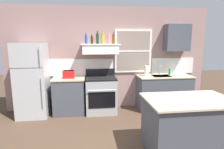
{
  "coord_description": "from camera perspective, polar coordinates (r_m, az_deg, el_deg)",
  "views": [
    {
      "loc": [
        -0.54,
        -2.68,
        1.81
      ],
      "look_at": [
        -0.05,
        1.2,
        1.1
      ],
      "focal_mm": 29.43,
      "sensor_mm": 36.0,
      "label": 1
    }
  ],
  "objects": [
    {
      "name": "back_wall",
      "position": [
        4.96,
        -0.57,
        5.0
      ],
      "size": [
        5.4,
        0.11,
        2.7
      ],
      "color": "gray",
      "rests_on": "ground_plane"
    },
    {
      "name": "kitchen_island",
      "position": [
        3.33,
        22.48,
        -14.45
      ],
      "size": [
        1.4,
        0.9,
        0.91
      ],
      "color": "#474C56",
      "rests_on": "ground_plane"
    },
    {
      "name": "refrigerator",
      "position": [
        4.81,
        -23.5,
        -1.65
      ],
      "size": [
        0.7,
        0.72,
        1.77
      ],
      "color": "#B7BABC",
      "rests_on": "ground_plane"
    },
    {
      "name": "dish_soap_bottle",
      "position": [
        5.22,
        17.46,
        0.89
      ],
      "size": [
        0.06,
        0.06,
        0.18
      ],
      "primitive_type": "cylinder",
      "color": "#268C3F",
      "rests_on": "counter_right_with_sink"
    },
    {
      "name": "bottle_champagne_gold_foil",
      "position": [
        4.66,
        -2.81,
        11.0
      ],
      "size": [
        0.08,
        0.08,
        0.29
      ],
      "color": "#B29333",
      "rests_on": "range_hood_shelf"
    },
    {
      "name": "counter_right_with_sink",
      "position": [
        5.17,
        15.77,
        -5.27
      ],
      "size": [
        1.43,
        0.63,
        0.91
      ],
      "color": "#474C56",
      "rests_on": "ground_plane"
    },
    {
      "name": "upper_cabinet_right",
      "position": [
        5.27,
        19.52,
        10.69
      ],
      "size": [
        0.64,
        0.32,
        0.7
      ],
      "color": "#474C56"
    },
    {
      "name": "stove_range",
      "position": [
        4.74,
        -3.43,
        -6.2
      ],
      "size": [
        0.76,
        0.69,
        1.09
      ],
      "color": "#9EA0A5",
      "rests_on": "ground_plane"
    },
    {
      "name": "range_hood_shelf",
      "position": [
        4.65,
        -3.66,
        7.98
      ],
      "size": [
        0.96,
        0.52,
        0.24
      ],
      "color": "white"
    },
    {
      "name": "bottle_amber_wine",
      "position": [
        4.66,
        0.5,
        10.98
      ],
      "size": [
        0.07,
        0.07,
        0.29
      ],
      "color": "brown",
      "rests_on": "range_hood_shelf"
    },
    {
      "name": "toaster",
      "position": [
        4.66,
        -13.29,
        0.12
      ],
      "size": [
        0.3,
        0.2,
        0.19
      ],
      "color": "red",
      "rests_on": "counter_left_of_stove"
    },
    {
      "name": "bottle_dark_green_wine",
      "position": [
        4.69,
        -4.52,
        11.08
      ],
      "size": [
        0.07,
        0.07,
        0.31
      ],
      "color": "#143819",
      "rests_on": "range_hood_shelf"
    },
    {
      "name": "paper_towel_roll",
      "position": [
        4.87,
        10.68,
        1.08
      ],
      "size": [
        0.11,
        0.11,
        0.27
      ],
      "primitive_type": "cylinder",
      "color": "white",
      "rests_on": "counter_right_with_sink"
    },
    {
      "name": "sink_faucet",
      "position": [
        5.09,
        14.66,
        1.77
      ],
      "size": [
        0.03,
        0.17,
        0.28
      ],
      "color": "silver",
      "rests_on": "counter_right_with_sink"
    },
    {
      "name": "bottle_blue_liqueur",
      "position": [
        4.68,
        -8.04,
        10.74
      ],
      "size": [
        0.07,
        0.07,
        0.26
      ],
      "color": "#1E478C",
      "rests_on": "range_hood_shelf"
    },
    {
      "name": "bottle_rose_pink",
      "position": [
        4.64,
        -0.98,
        11.07
      ],
      "size": [
        0.07,
        0.07,
        0.3
      ],
      "color": "#C67F84",
      "rests_on": "range_hood_shelf"
    },
    {
      "name": "counter_left_of_stove",
      "position": [
        4.8,
        -13.09,
        -6.37
      ],
      "size": [
        0.79,
        0.63,
        0.91
      ],
      "color": "#474C56",
      "rests_on": "ground_plane"
    },
    {
      "name": "bottle_brown_stout",
      "position": [
        4.63,
        -6.27,
        10.63
      ],
      "size": [
        0.06,
        0.06,
        0.23
      ],
      "color": "#381E0F",
      "rests_on": "range_hood_shelf"
    }
  ]
}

